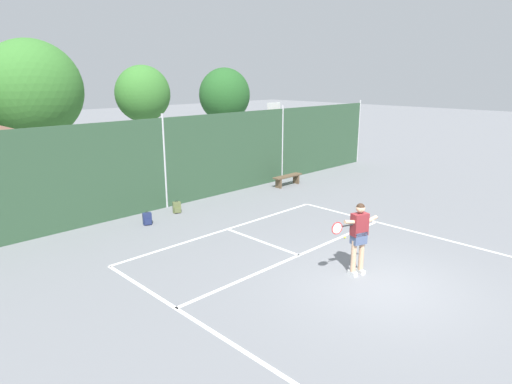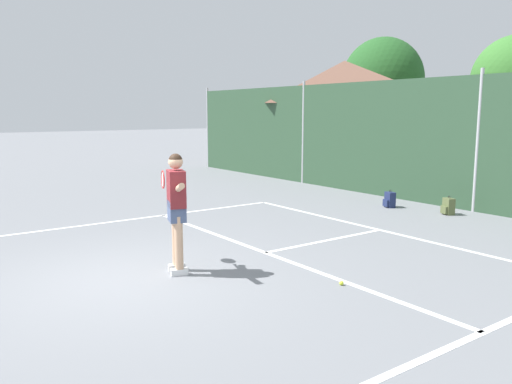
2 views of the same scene
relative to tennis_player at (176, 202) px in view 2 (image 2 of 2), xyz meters
name	(u,v)px [view 2 (image 2 of 2)]	position (x,y,z in m)	size (l,w,h in m)	color
ground_plane	(133,279)	(-0.10, -0.69, -1.11)	(120.00, 120.00, 0.00)	slate
court_markings	(172,271)	(-0.10, -0.05, -1.11)	(8.30, 11.10, 0.01)	white
chainlink_fence	(478,144)	(-0.10, 8.31, 0.57)	(26.09, 0.09, 3.52)	#2D4C33
clubhouse_building	(343,114)	(-8.43, 12.09, 1.24)	(7.07, 5.81, 4.54)	beige
tennis_player	(176,202)	(0.00, 0.00, 0.00)	(1.41, 0.41, 1.85)	silver
tennis_ball	(341,283)	(1.91, 1.64, -1.08)	(0.07, 0.07, 0.07)	#CCE033
backpack_navy	(390,200)	(-1.71, 7.04, -0.92)	(0.32, 0.31, 0.46)	navy
backpack_olive	(448,207)	(-0.24, 7.44, -0.92)	(0.33, 0.32, 0.46)	#566038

